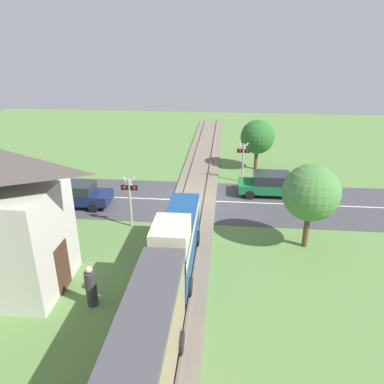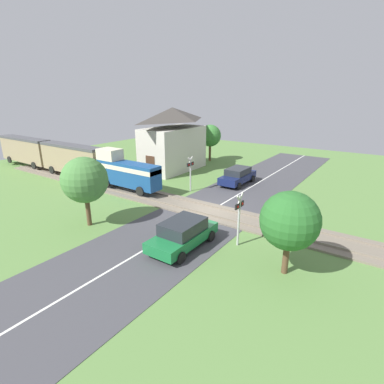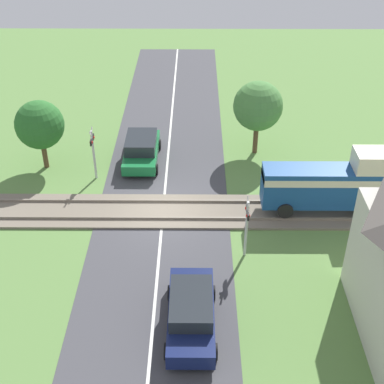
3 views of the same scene
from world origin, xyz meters
The scene contains 10 objects.
ground_plane centered at (0.00, 0.00, 0.00)m, with size 60.00×60.00×0.00m, color #5B8442.
road_surface centered at (0.00, 0.00, 0.01)m, with size 48.00×6.40×0.02m.
track_bed centered at (0.00, 0.00, 0.07)m, with size 2.80×48.00×0.24m.
car_near_crossing centered at (-4.96, -1.44, 0.79)m, with size 4.30×1.97×1.51m.
car_far_side centered at (7.28, 1.44, 0.78)m, with size 4.43×1.87×1.49m.
crossing_signal_west_approach centered at (-3.14, -3.75, 1.89)m, with size 0.90×0.18×2.93m.
crossing_signal_east_approach centered at (3.14, 3.75, 1.89)m, with size 0.90×0.18×2.93m.
pedestrian_by_station centered at (3.08, 10.34, 0.80)m, with size 0.43×0.43×1.75m.
tree_roadside_hedge centered at (-6.03, 5.02, 2.90)m, with size 2.76×2.76×4.29m.
tree_beyond_track centered at (-4.29, -6.69, 2.57)m, with size 2.60×2.60×3.89m.
Camera 1 is at (-1.94, 21.82, 9.80)m, focal length 35.00 mm.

